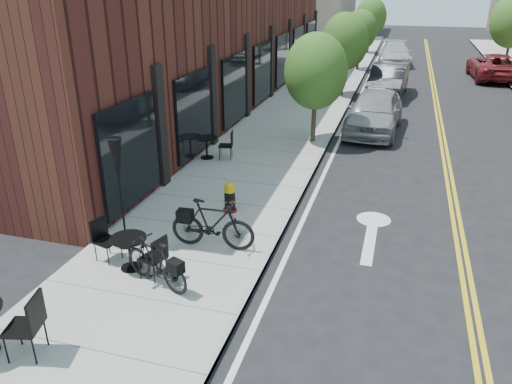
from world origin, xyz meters
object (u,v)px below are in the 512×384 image
(parked_car_c, at_px, (395,54))
(parked_car_far, at_px, (494,67))
(parked_car_a, at_px, (375,111))
(bicycle_right, at_px, (212,224))
(bicycle_left, at_px, (156,263))
(bistro_set_b, at_px, (129,248))
(bistro_set_c, at_px, (207,145))
(parked_car_b, at_px, (388,81))
(patio_umbrella, at_px, (118,170))
(fire_hydrant, at_px, (230,197))

(parked_car_c, xyz_separation_m, parked_car_far, (5.80, -4.03, 0.02))
(parked_car_a, distance_m, parked_car_c, 17.16)
(bicycle_right, distance_m, parked_car_far, 25.23)
(bicycle_left, bearing_deg, parked_car_far, -178.21)
(bicycle_left, bearing_deg, bistro_set_b, -94.36)
(bistro_set_b, height_order, bistro_set_c, bistro_set_b)
(bistro_set_c, height_order, parked_car_a, parked_car_a)
(bicycle_right, distance_m, parked_car_a, 10.90)
(bicycle_right, bearing_deg, parked_car_c, -8.98)
(bicycle_left, xyz_separation_m, parked_car_b, (3.40, 18.93, 0.17))
(bistro_set_c, distance_m, parked_car_c, 22.83)
(parked_car_a, xyz_separation_m, parked_car_b, (0.20, 6.70, -0.03))
(patio_umbrella, bearing_deg, bistro_set_b, -54.86)
(bicycle_right, relative_size, bistro_set_b, 1.08)
(fire_hydrant, xyz_separation_m, patio_umbrella, (-1.64, -2.31, 1.39))
(fire_hydrant, relative_size, bicycle_right, 0.43)
(bistro_set_b, distance_m, parked_car_far, 26.89)
(bicycle_left, height_order, bistro_set_c, bicycle_left)
(fire_hydrant, height_order, bistro_set_b, bistro_set_b)
(parked_car_a, height_order, parked_car_b, parked_car_a)
(fire_hydrant, distance_m, patio_umbrella, 3.15)
(bistro_set_c, bearing_deg, parked_car_c, 64.19)
(bicycle_right, distance_m, bistro_set_c, 5.96)
(bistro_set_c, bearing_deg, bistro_set_b, -94.24)
(bistro_set_c, height_order, patio_umbrella, patio_umbrella)
(bistro_set_b, distance_m, bistro_set_c, 6.84)
(bistro_set_c, height_order, parked_car_b, parked_car_b)
(patio_umbrella, bearing_deg, bicycle_right, 13.48)
(fire_hydrant, xyz_separation_m, parked_car_a, (2.94, 8.70, 0.31))
(bicycle_right, distance_m, bistro_set_b, 1.83)
(bicycle_left, bearing_deg, patio_umbrella, -109.68)
(fire_hydrant, xyz_separation_m, bicycle_left, (-0.26, -3.52, 0.11))
(fire_hydrant, height_order, parked_car_b, parked_car_b)
(bicycle_right, height_order, bistro_set_b, bicycle_right)
(bistro_set_b, bearing_deg, patio_umbrella, 140.94)
(bicycle_left, distance_m, bicycle_right, 1.75)
(patio_umbrella, relative_size, parked_car_far, 0.46)
(bistro_set_b, xyz_separation_m, parked_car_b, (4.20, 18.54, 0.20))
(bistro_set_c, distance_m, parked_car_far, 21.26)
(bicycle_left, bearing_deg, parked_car_b, -168.45)
(parked_car_a, xyz_separation_m, parked_car_far, (6.00, 13.13, -0.06))
(bicycle_left, relative_size, parked_car_b, 0.34)
(fire_hydrant, relative_size, bistro_set_b, 0.46)
(bicycle_left, height_order, bistro_set_b, bicycle_left)
(bistro_set_b, height_order, parked_car_b, parked_car_b)
(bicycle_left, bearing_deg, bistro_set_c, -144.17)
(parked_car_a, bearing_deg, parked_car_c, 92.64)
(patio_umbrella, xyz_separation_m, parked_car_a, (4.58, 11.01, -1.09))
(fire_hydrant, distance_m, parked_car_a, 9.19)
(parked_car_c, bearing_deg, bistro_set_c, -107.45)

